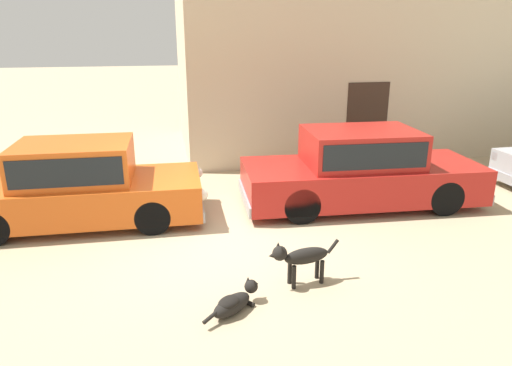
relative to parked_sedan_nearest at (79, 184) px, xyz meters
The scene contains 5 objects.
ground_plane 2.79m from the parked_sedan_nearest, 28.16° to the right, with size 80.00×80.00×0.00m, color tan.
parked_sedan_nearest is the anchor object (origin of this frame).
parked_sedan_second 5.31m from the parked_sedan_nearest, ahead, with size 4.85×2.00×1.52m.
stray_dog_spotted 4.11m from the parked_sedan_nearest, 55.92° to the right, with size 0.82×0.66×0.33m.
stray_dog_tan 4.37m from the parked_sedan_nearest, 41.56° to the right, with size 1.05×0.30×0.66m.
Camera 1 is at (-0.81, -7.09, 3.36)m, focal length 32.77 mm.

